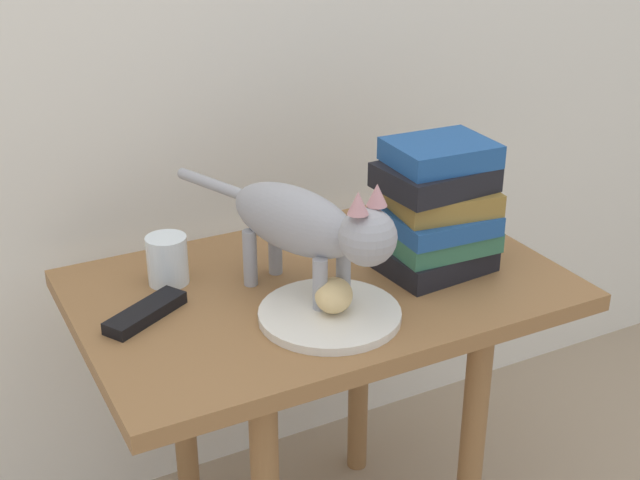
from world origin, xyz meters
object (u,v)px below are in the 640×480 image
(plate, at_px, (330,314))
(tv_remote, at_px, (146,313))
(bread_roll, at_px, (334,295))
(cat, at_px, (307,225))
(side_table, at_px, (320,329))
(candle_jar, at_px, (168,262))
(book_stack, at_px, (438,208))

(plate, height_order, tv_remote, tv_remote)
(bread_roll, xyz_separation_m, cat, (-0.01, 0.08, 0.09))
(side_table, bearing_deg, candle_jar, 152.29)
(plate, distance_m, cat, 0.15)
(side_table, height_order, bread_roll, bread_roll)
(side_table, relative_size, cat, 1.80)
(book_stack, bearing_deg, cat, 179.38)
(book_stack, xyz_separation_m, tv_remote, (-0.51, 0.06, -0.10))
(bread_roll, distance_m, candle_jar, 0.31)
(bread_roll, bearing_deg, cat, 96.02)
(cat, relative_size, candle_jar, 5.37)
(bread_roll, height_order, tv_remote, bread_roll)
(side_table, xyz_separation_m, bread_roll, (-0.04, -0.12, 0.13))
(side_table, bearing_deg, plate, -110.56)
(plate, relative_size, cat, 0.50)
(book_stack, height_order, tv_remote, book_stack)
(cat, distance_m, candle_jar, 0.26)
(tv_remote, bearing_deg, candle_jar, 24.52)
(side_table, bearing_deg, cat, -137.53)
(side_table, xyz_separation_m, tv_remote, (-0.30, 0.02, 0.10))
(plate, relative_size, candle_jar, 2.68)
(plate, distance_m, tv_remote, 0.29)
(cat, height_order, candle_jar, cat)
(side_table, distance_m, bread_roll, 0.18)
(plate, bearing_deg, book_stack, 16.49)
(book_stack, bearing_deg, plate, -163.51)
(plate, height_order, bread_roll, bread_roll)
(book_stack, xyz_separation_m, candle_jar, (-0.44, 0.16, -0.08))
(side_table, xyz_separation_m, cat, (-0.04, -0.04, 0.23))
(cat, bearing_deg, book_stack, -0.62)
(bread_roll, xyz_separation_m, candle_jar, (-0.19, 0.24, -0.00))
(side_table, height_order, cat, cat)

